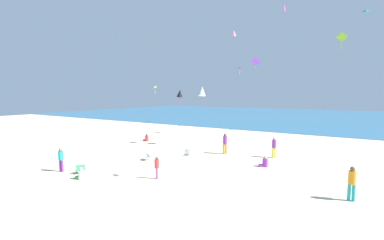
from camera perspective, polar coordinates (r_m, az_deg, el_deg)
The scene contains 23 objects.
ground_plane at distance 24.57m, azimuth 5.31°, elevation -6.40°, with size 120.00×120.00×0.00m, color beige.
ocean_water at distance 66.51m, azimuth 22.43°, elevation 0.79°, with size 120.00×60.00×0.05m, color teal.
beach_chair_near_camera at distance 20.92m, azimuth -9.73°, elevation -7.83°, with size 0.65×0.71×0.55m.
beach_chair_far_right at distance 22.17m, azimuth -0.86°, elevation -7.05°, with size 0.53×0.63×0.53m.
beach_chair_far_left at distance 18.73m, azimuth -23.04°, elevation -9.81°, with size 0.77×0.74×0.57m.
person_0 at distance 14.93m, azimuth 31.36°, elevation -11.26°, with size 0.36×0.36×1.68m.
person_1 at distance 29.23m, azimuth -9.83°, elevation -3.96°, with size 0.63×0.39×0.77m.
person_2 at distance 19.46m, azimuth 15.47°, elevation -8.91°, with size 0.70×0.59×0.78m.
person_3 at distance 22.18m, azimuth 17.37°, elevation -5.37°, with size 0.45×0.45×1.68m.
person_4 at distance 22.71m, azimuth 7.18°, elevation -4.79°, with size 0.50×0.50×1.76m.
person_5 at distance 19.49m, azimuth -26.54°, elevation -7.38°, with size 0.36×0.36×1.58m.
person_6 at distance 16.19m, azimuth -7.63°, elevation -9.87°, with size 0.38×0.38×1.37m.
person_7 at distance 17.48m, azimuth -22.96°, elevation -10.87°, with size 0.64×0.43×0.73m.
kite_blue at distance 43.53m, azimuth 14.57°, elevation 10.97°, with size 0.20×0.70×1.41m.
kite_lime at distance 31.82m, azimuth 29.74°, elevation 15.31°, with size 1.05×0.17×1.89m.
kite_purple at distance 36.50m, azimuth 13.68°, elevation 12.21°, with size 1.00×0.64×1.67m.
kite_yellow at distance 34.61m, azimuth -8.04°, elevation 7.11°, with size 0.51×0.62×1.05m.
kite_teal at distance 40.83m, azimuth 33.54°, elevation 19.19°, with size 0.68×0.56×1.21m.
kite_red at distance 41.01m, azimuth 10.34°, elevation 11.10°, with size 0.62×0.57×1.26m.
kite_white at distance 25.67m, azimuth 2.20°, elevation 6.21°, with size 0.86×0.96×1.45m.
kite_pink at distance 45.51m, azimuth 9.00°, elevation 18.17°, with size 1.19×1.42×1.48m.
kite_magenta at distance 34.08m, azimuth 19.45°, elevation 21.76°, with size 0.17×0.95×1.63m.
kite_black at distance 26.18m, azimuth -2.66°, elevation 5.81°, with size 0.94×0.90×1.49m.
Camera 1 is at (10.67, -11.54, 5.09)m, focal length 24.60 mm.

